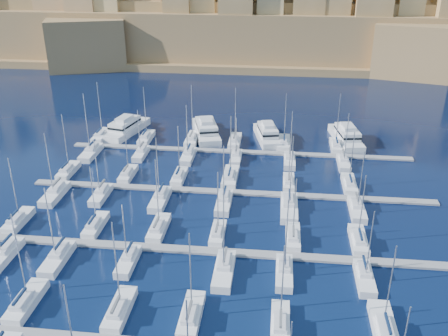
# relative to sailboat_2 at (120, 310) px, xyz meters

# --- Properties ---
(ground) EXTENTS (600.00, 600.00, 0.00)m
(ground) POSITION_rel_sailboat_2_xyz_m (11.47, 28.58, -0.75)
(ground) COLOR black
(ground) RESTS_ON ground
(pontoon_mid_near) EXTENTS (84.00, 2.00, 0.40)m
(pontoon_mid_near) POSITION_rel_sailboat_2_xyz_m (11.47, 16.58, -0.55)
(pontoon_mid_near) COLOR slate
(pontoon_mid_near) RESTS_ON ground
(pontoon_mid_far) EXTENTS (84.00, 2.00, 0.40)m
(pontoon_mid_far) POSITION_rel_sailboat_2_xyz_m (11.47, 38.58, -0.55)
(pontoon_mid_far) COLOR slate
(pontoon_mid_far) RESTS_ON ground
(pontoon_far) EXTENTS (84.00, 2.00, 0.40)m
(pontoon_far) POSITION_rel_sailboat_2_xyz_m (11.47, 60.58, -0.55)
(pontoon_far) COLOR slate
(pontoon_far) RESTS_ON ground
(sailboat_1) EXTENTS (2.79, 9.31, 15.14)m
(sailboat_1) POSITION_rel_sailboat_2_xyz_m (-13.81, 0.12, 0.00)
(sailboat_1) COLOR silver
(sailboat_1) RESTS_ON ground
(sailboat_2) EXTENTS (2.72, 9.07, 14.91)m
(sailboat_2) POSITION_rel_sailboat_2_xyz_m (0.00, 0.00, 0.00)
(sailboat_2) COLOR silver
(sailboat_2) RESTS_ON ground
(sailboat_3) EXTENTS (2.73, 9.11, 13.92)m
(sailboat_3) POSITION_rel_sailboat_2_xyz_m (10.17, 0.02, -0.01)
(sailboat_3) COLOR silver
(sailboat_3) RESTS_ON ground
(sailboat_4) EXTENTS (2.53, 8.43, 13.20)m
(sailboat_4) POSITION_rel_sailboat_2_xyz_m (22.41, -0.31, -0.02)
(sailboat_4) COLOR silver
(sailboat_4) RESTS_ON ground
(sailboat_5) EXTENTS (2.98, 9.93, 13.64)m
(sailboat_5) POSITION_rel_sailboat_2_xyz_m (36.20, 0.42, -0.00)
(sailboat_5) COLOR silver
(sailboat_5) RESTS_ON ground
(sailboat_12) EXTENTS (2.57, 8.58, 13.38)m
(sailboat_12) POSITION_rel_sailboat_2_xyz_m (-26.04, 21.76, -0.02)
(sailboat_12) COLOR silver
(sailboat_12) RESTS_ON ground
(sailboat_13) EXTENTS (2.54, 8.47, 12.47)m
(sailboat_13) POSITION_rel_sailboat_2_xyz_m (-11.24, 21.71, -0.03)
(sailboat_13) COLOR silver
(sailboat_13) RESTS_ON ground
(sailboat_14) EXTENTS (2.70, 9.01, 14.28)m
(sailboat_14) POSITION_rel_sailboat_2_xyz_m (0.40, 21.97, -0.01)
(sailboat_14) COLOR silver
(sailboat_14) RESTS_ON ground
(sailboat_15) EXTENTS (2.37, 7.91, 12.69)m
(sailboat_15) POSITION_rel_sailboat_2_xyz_m (11.19, 21.43, -0.03)
(sailboat_15) COLOR silver
(sailboat_15) RESTS_ON ground
(sailboat_16) EXTENTS (2.51, 8.37, 12.12)m
(sailboat_16) POSITION_rel_sailboat_2_xyz_m (24.38, 21.66, -0.03)
(sailboat_16) COLOR silver
(sailboat_16) RESTS_ON ground
(sailboat_17) EXTENTS (2.69, 8.97, 13.20)m
(sailboat_17) POSITION_rel_sailboat_2_xyz_m (35.62, 21.95, -0.02)
(sailboat_17) COLOR silver
(sailboat_17) RESTS_ON ground
(sailboat_18) EXTENTS (2.81, 9.37, 13.06)m
(sailboat_18) POSITION_rel_sailboat_2_xyz_m (-23.01, 11.01, -0.01)
(sailboat_18) COLOR silver
(sailboat_18) RESTS_ON ground
(sailboat_19) EXTENTS (2.80, 9.33, 14.12)m
(sailboat_19) POSITION_rel_sailboat_2_xyz_m (-13.79, 11.03, -0.01)
(sailboat_19) COLOR silver
(sailboat_19) RESTS_ON ground
(sailboat_20) EXTENTS (2.45, 8.18, 11.62)m
(sailboat_20) POSITION_rel_sailboat_2_xyz_m (-2.15, 11.59, -0.04)
(sailboat_20) COLOR silver
(sailboat_20) RESTS_ON ground
(sailboat_21) EXTENTS (2.94, 9.80, 14.90)m
(sailboat_21) POSITION_rel_sailboat_2_xyz_m (13.53, 10.80, 0.01)
(sailboat_21) COLOR silver
(sailboat_21) RESTS_ON ground
(sailboat_22) EXTENTS (2.60, 8.66, 14.14)m
(sailboat_22) POSITION_rel_sailboat_2_xyz_m (22.90, 11.36, -0.01)
(sailboat_22) COLOR silver
(sailboat_22) RESTS_ON ground
(sailboat_23) EXTENTS (2.56, 8.53, 12.94)m
(sailboat_23) POSITION_rel_sailboat_2_xyz_m (35.17, 11.42, -0.02)
(sailboat_23) COLOR silver
(sailboat_23) RESTS_ON ground
(sailboat_24) EXTENTS (2.63, 8.76, 14.16)m
(sailboat_24) POSITION_rel_sailboat_2_xyz_m (-25.51, 43.85, -0.01)
(sailboat_24) COLOR silver
(sailboat_24) RESTS_ON ground
(sailboat_25) EXTENTS (2.49, 8.31, 13.41)m
(sailboat_25) POSITION_rel_sailboat_2_xyz_m (-11.67, 43.63, -0.02)
(sailboat_25) COLOR silver
(sailboat_25) RESTS_ON ground
(sailboat_26) EXTENTS (2.50, 8.32, 12.58)m
(sailboat_26) POSITION_rel_sailboat_2_xyz_m (-0.07, 43.63, -0.03)
(sailboat_26) COLOR silver
(sailboat_26) RESTS_ON ground
(sailboat_27) EXTENTS (3.09, 10.29, 14.86)m
(sailboat_27) POSITION_rel_sailboat_2_xyz_m (11.07, 44.60, 0.01)
(sailboat_27) COLOR silver
(sailboat_27) RESTS_ON ground
(sailboat_28) EXTENTS (2.38, 7.94, 12.71)m
(sailboat_28) POSITION_rel_sailboat_2_xyz_m (23.76, 43.45, -0.03)
(sailboat_28) COLOR silver
(sailboat_28) RESTS_ON ground
(sailboat_29) EXTENTS (2.70, 9.00, 12.76)m
(sailboat_29) POSITION_rel_sailboat_2_xyz_m (36.54, 43.97, -0.02)
(sailboat_29) COLOR silver
(sailboat_29) RESTS_ON ground
(sailboat_30) EXTENTS (2.94, 9.81, 14.48)m
(sailboat_30) POSITION_rel_sailboat_2_xyz_m (-23.76, 32.80, 0.00)
(sailboat_30) COLOR silver
(sailboat_30) RESTS_ON ground
(sailboat_31) EXTENTS (2.53, 8.42, 13.09)m
(sailboat_31) POSITION_rel_sailboat_2_xyz_m (-14.31, 33.48, -0.02)
(sailboat_31) COLOR silver
(sailboat_31) RESTS_ON ground
(sailboat_32) EXTENTS (2.88, 9.61, 14.37)m
(sailboat_32) POSITION_rel_sailboat_2_xyz_m (-1.85, 32.89, -0.00)
(sailboat_32) COLOR silver
(sailboat_32) RESTS_ON ground
(sailboat_33) EXTENTS (2.80, 9.33, 13.31)m
(sailboat_33) POSITION_rel_sailboat_2_xyz_m (11.00, 33.03, -0.01)
(sailboat_33) COLOR silver
(sailboat_33) RESTS_ON ground
(sailboat_34) EXTENTS (3.24, 10.80, 16.05)m
(sailboat_34) POSITION_rel_sailboat_2_xyz_m (23.78, 32.31, 0.02)
(sailboat_34) COLOR silver
(sailboat_34) RESTS_ON ground
(sailboat_35) EXTENTS (2.75, 9.18, 13.34)m
(sailboat_35) POSITION_rel_sailboat_2_xyz_m (36.78, 33.10, -0.01)
(sailboat_35) COLOR silver
(sailboat_35) RESTS_ON ground
(sailboat_36) EXTENTS (2.86, 9.53, 15.36)m
(sailboat_36) POSITION_rel_sailboat_2_xyz_m (-25.49, 66.23, 0.01)
(sailboat_36) COLOR silver
(sailboat_36) RESTS_ON ground
(sailboat_37) EXTENTS (2.74, 9.12, 14.54)m
(sailboat_37) POSITION_rel_sailboat_2_xyz_m (-13.31, 66.03, -0.00)
(sailboat_37) COLOR silver
(sailboat_37) RESTS_ON ground
(sailboat_38) EXTENTS (2.93, 9.75, 15.29)m
(sailboat_38) POSITION_rel_sailboat_2_xyz_m (-1.10, 66.34, 0.01)
(sailboat_38) COLOR silver
(sailboat_38) RESTS_ON ground
(sailboat_39) EXTENTS (2.87, 9.58, 14.92)m
(sailboat_39) POSITION_rel_sailboat_2_xyz_m (10.07, 66.25, 0.00)
(sailboat_39) COLOR silver
(sailboat_39) RESTS_ON ground
(sailboat_40) EXTENTS (2.96, 9.85, 13.85)m
(sailboat_40) POSITION_rel_sailboat_2_xyz_m (22.67, 66.39, -0.00)
(sailboat_40) COLOR silver
(sailboat_40) RESTS_ON ground
(sailboat_41) EXTENTS (2.66, 8.86, 14.44)m
(sailboat_41) POSITION_rel_sailboat_2_xyz_m (35.70, 65.90, -0.01)
(sailboat_41) COLOR silver
(sailboat_41) RESTS_ON ground
(sailboat_42) EXTENTS (3.02, 10.06, 16.05)m
(sailboat_42) POSITION_rel_sailboat_2_xyz_m (-24.15, 54.67, 0.02)
(sailboat_42) COLOR silver
(sailboat_42) RESTS_ON ground
(sailboat_43) EXTENTS (2.48, 8.26, 12.21)m
(sailboat_43) POSITION_rel_sailboat_2_xyz_m (-11.86, 55.56, -0.03)
(sailboat_43) COLOR silver
(sailboat_43) RESTS_ON ground
(sailboat_44) EXTENTS (2.69, 8.96, 13.91)m
(sailboat_44) POSITION_rel_sailboat_2_xyz_m (-0.18, 55.21, -0.01)
(sailboat_44) COLOR silver
(sailboat_44) RESTS_ON ground
(sailboat_45) EXTENTS (2.43, 8.10, 11.15)m
(sailboat_45) POSITION_rel_sailboat_2_xyz_m (11.34, 55.63, -0.04)
(sailboat_45) COLOR silver
(sailboat_45) RESTS_ON ground
(sailboat_46) EXTENTS (2.62, 8.74, 13.32)m
(sailboat_46) POSITION_rel_sailboat_2_xyz_m (24.03, 55.32, -0.02)
(sailboat_46) COLOR silver
(sailboat_46) RESTS_ON ground
(sailboat_47) EXTENTS (2.59, 8.63, 13.32)m
(sailboat_47) POSITION_rel_sailboat_2_xyz_m (36.51, 55.38, -0.02)
(sailboat_47) COLOR silver
(sailboat_47) RESTS_ON ground
(motor_yacht_a) EXTENTS (9.19, 18.23, 5.25)m
(motor_yacht_a) POSITION_rel_sailboat_2_xyz_m (-20.02, 70.49, 0.97)
(motor_yacht_a) COLOR silver
(motor_yacht_a) RESTS_ON ground
(motor_yacht_b) EXTENTS (10.58, 19.62, 5.25)m
(motor_yacht_b) POSITION_rel_sailboat_2_xyz_m (1.84, 71.12, 0.97)
(motor_yacht_b) COLOR silver
(motor_yacht_b) RESTS_ON ground
(motor_yacht_c) EXTENTS (8.04, 16.56, 5.25)m
(motor_yacht_c) POSITION_rel_sailboat_2_xyz_m (18.25, 69.73, 0.97)
(motor_yacht_c) COLOR silver
(motor_yacht_c) RESTS_ON ground
(motor_yacht_d) EXTENTS (7.95, 18.17, 5.25)m
(motor_yacht_d) POSITION_rel_sailboat_2_xyz_m (38.71, 70.52, 0.97)
(motor_yacht_d) COLOR silver
(motor_yacht_d) RESTS_ON ground
(fortified_city) EXTENTS (460.00, 108.95, 59.52)m
(fortified_city) POSITION_rel_sailboat_2_xyz_m (11.28, 183.84, 13.99)
(fortified_city) COLOR brown
(fortified_city) RESTS_ON ground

